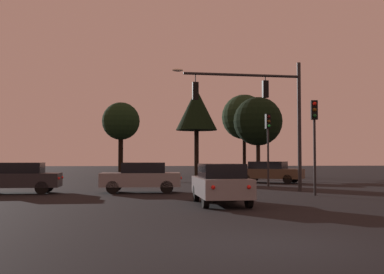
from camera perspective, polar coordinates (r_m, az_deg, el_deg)
name	(u,v)px	position (r m, az deg, el deg)	size (l,w,h in m)	color
ground_plane	(175,183)	(33.99, -2.09, -5.50)	(168.00, 168.00, 0.00)	black
traffic_signal_mast_arm	(263,103)	(25.38, 8.48, 4.00)	(6.89, 0.64, 6.83)	#232326
traffic_light_corner_left	(314,128)	(22.98, 14.38, 1.04)	(0.34, 0.37, 4.43)	#232326
traffic_light_corner_right	(268,135)	(29.86, 9.06, 0.20)	(0.34, 0.37, 4.47)	#232326
car_nearside_lane	(221,183)	(17.96, 3.44, -5.51)	(1.75, 4.22, 1.52)	gray
car_crossing_left	(141,177)	(24.34, -6.07, -4.74)	(4.12, 2.06, 1.52)	gray
car_crossing_right	(15,177)	(25.12, -20.28, -4.53)	(4.46, 1.89, 1.52)	#232328
car_far_lane	(270,172)	(34.67, 9.22, -4.09)	(4.83, 4.07, 1.52)	#473828
tree_behind_sign	(196,110)	(45.88, 0.54, 3.25)	(3.96, 3.96, 8.46)	black
tree_left_far	(258,121)	(45.49, 7.86, 1.85)	(4.59, 4.59, 7.55)	black
tree_center_horizon	(244,117)	(50.58, 6.23, 2.37)	(4.71, 4.71, 8.48)	black
tree_right_cluster	(121,122)	(41.87, -8.47, 1.81)	(3.26, 3.26, 6.61)	black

